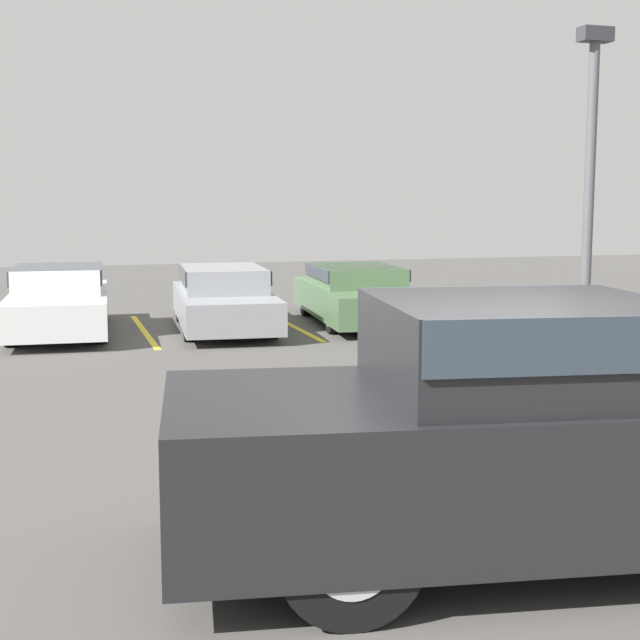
% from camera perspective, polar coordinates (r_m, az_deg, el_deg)
% --- Properties ---
extents(ground_plane, '(60.00, 60.00, 0.00)m').
position_cam_1_polar(ground_plane, '(6.85, 10.10, -14.04)').
color(ground_plane, '#4C4947').
extents(stall_stripe_b, '(0.12, 4.63, 0.01)m').
position_cam_1_polar(stall_stripe_b, '(17.62, -11.19, -0.69)').
color(stall_stripe_b, yellow).
rests_on(stall_stripe_b, ground_plane).
extents(stall_stripe_c, '(0.12, 4.63, 0.01)m').
position_cam_1_polar(stall_stripe_c, '(18.14, -1.89, -0.31)').
color(stall_stripe_c, yellow).
rests_on(stall_stripe_c, ground_plane).
extents(stall_stripe_d, '(0.12, 4.63, 0.01)m').
position_cam_1_polar(stall_stripe_d, '(19.11, 6.68, 0.05)').
color(stall_stripe_d, yellow).
rests_on(stall_stripe_d, ground_plane).
extents(pickup_truck, '(5.74, 2.83, 1.84)m').
position_cam_1_polar(pickup_truck, '(6.57, 15.04, -6.74)').
color(pickup_truck, black).
rests_on(pickup_truck, ground_plane).
extents(parked_sedan_a, '(2.04, 4.82, 1.28)m').
position_cam_1_polar(parked_sedan_a, '(17.61, -16.34, 1.36)').
color(parked_sedan_a, silver).
rests_on(parked_sedan_a, ground_plane).
extents(parked_sedan_b, '(2.14, 4.82, 1.23)m').
position_cam_1_polar(parked_sedan_b, '(17.57, -6.21, 1.52)').
color(parked_sedan_b, gray).
rests_on(parked_sedan_b, ground_plane).
extents(parked_sedan_c, '(2.25, 4.91, 1.18)m').
position_cam_1_polar(parked_sedan_c, '(18.42, 2.31, 1.78)').
color(parked_sedan_c, '#4C6B47').
rests_on(parked_sedan_c, ground_plane).
extents(light_post, '(0.70, 0.36, 6.10)m').
position_cam_1_polar(light_post, '(20.03, 16.94, 10.27)').
color(light_post, '#515156').
rests_on(light_post, ground_plane).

